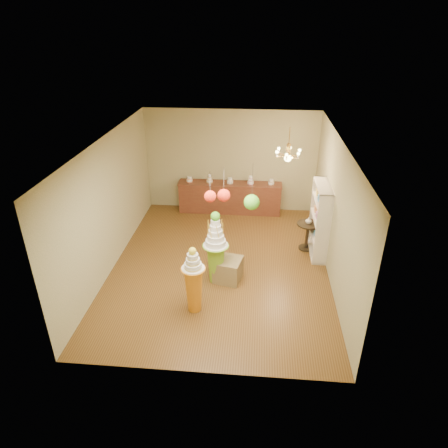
# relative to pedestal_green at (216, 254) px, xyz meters

# --- Properties ---
(floor) EXTENTS (6.50, 6.50, 0.00)m
(floor) POSITION_rel_pedestal_green_xyz_m (0.03, 0.63, -0.70)
(floor) COLOR brown
(floor) RESTS_ON ground
(ceiling) EXTENTS (6.50, 6.50, 0.00)m
(ceiling) POSITION_rel_pedestal_green_xyz_m (0.03, 0.63, 2.30)
(ceiling) COLOR silver
(ceiling) RESTS_ON ground
(wall_back) EXTENTS (5.00, 0.04, 3.00)m
(wall_back) POSITION_rel_pedestal_green_xyz_m (0.03, 3.88, 0.80)
(wall_back) COLOR tan
(wall_back) RESTS_ON ground
(wall_front) EXTENTS (5.00, 0.04, 3.00)m
(wall_front) POSITION_rel_pedestal_green_xyz_m (0.03, -2.62, 0.80)
(wall_front) COLOR tan
(wall_front) RESTS_ON ground
(wall_left) EXTENTS (0.04, 6.50, 3.00)m
(wall_left) POSITION_rel_pedestal_green_xyz_m (-2.47, 0.63, 0.80)
(wall_left) COLOR tan
(wall_left) RESTS_ON ground
(wall_right) EXTENTS (0.04, 6.50, 3.00)m
(wall_right) POSITION_rel_pedestal_green_xyz_m (2.53, 0.63, 0.80)
(wall_right) COLOR tan
(wall_right) RESTS_ON ground
(pedestal_green) EXTENTS (0.67, 0.67, 1.70)m
(pedestal_green) POSITION_rel_pedestal_green_xyz_m (0.00, 0.00, 0.00)
(pedestal_green) COLOR #7BB527
(pedestal_green) RESTS_ON floor
(pedestal_orange) EXTENTS (0.56, 0.56, 1.44)m
(pedestal_orange) POSITION_rel_pedestal_green_xyz_m (-0.32, -1.02, -0.09)
(pedestal_orange) COLOR orange
(pedestal_orange) RESTS_ON floor
(burlap_riser) EXTENTS (0.68, 0.68, 0.52)m
(burlap_riser) POSITION_rel_pedestal_green_xyz_m (0.27, 0.07, -0.44)
(burlap_riser) COLOR olive
(burlap_riser) RESTS_ON floor
(sideboard) EXTENTS (3.04, 0.54, 1.16)m
(sideboard) POSITION_rel_pedestal_green_xyz_m (0.03, 3.60, -0.22)
(sideboard) COLOR #5E2E1D
(sideboard) RESTS_ON floor
(shelving_unit) EXTENTS (0.33, 1.20, 1.80)m
(shelving_unit) POSITION_rel_pedestal_green_xyz_m (2.37, 1.43, 0.21)
(shelving_unit) COLOR beige
(shelving_unit) RESTS_ON floor
(round_table) EXTENTS (0.66, 0.66, 0.72)m
(round_table) POSITION_rel_pedestal_green_xyz_m (2.13, 1.59, -0.23)
(round_table) COLOR black
(round_table) RESTS_ON floor
(vase) EXTENTS (0.21, 0.21, 0.17)m
(vase) POSITION_rel_pedestal_green_xyz_m (2.13, 1.59, 0.10)
(vase) COLOR beige
(vase) RESTS_ON round_table
(pom_red_left) EXTENTS (0.23, 0.23, 0.65)m
(pom_red_left) POSITION_rel_pedestal_green_xyz_m (0.26, -0.91, 1.77)
(pom_red_left) COLOR #443C31
(pom_red_left) RESTS_ON ceiling
(pom_green_mid) EXTENTS (0.29, 0.29, 0.89)m
(pom_green_mid) POSITION_rel_pedestal_green_xyz_m (0.75, -0.68, 1.56)
(pom_green_mid) COLOR #443C31
(pom_green_mid) RESTS_ON ceiling
(pom_red_right) EXTENTS (0.20, 0.20, 0.55)m
(pom_red_right) POSITION_rel_pedestal_green_xyz_m (0.05, -1.17, 1.86)
(pom_red_right) COLOR #443C31
(pom_red_right) RESTS_ON ceiling
(chandelier) EXTENTS (0.84, 0.84, 0.85)m
(chandelier) POSITION_rel_pedestal_green_xyz_m (1.53, 1.99, 1.61)
(chandelier) COLOR #C09244
(chandelier) RESTS_ON ceiling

